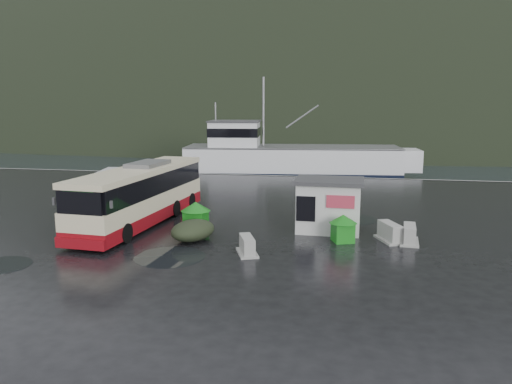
% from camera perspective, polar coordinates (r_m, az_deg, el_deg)
% --- Properties ---
extents(ground, '(160.00, 160.00, 0.00)m').
position_cam_1_polar(ground, '(25.49, -6.94, -4.57)').
color(ground, black).
rests_on(ground, ground).
extents(harbor_water, '(300.00, 180.00, 0.02)m').
position_cam_1_polar(harbor_water, '(133.87, 7.24, 7.42)').
color(harbor_water, black).
rests_on(harbor_water, ground).
extents(quay_edge, '(160.00, 0.60, 1.50)m').
position_cam_1_polar(quay_edge, '(44.61, 0.68, 1.91)').
color(quay_edge, '#999993').
rests_on(quay_edge, ground).
extents(headland, '(780.00, 540.00, 570.00)m').
position_cam_1_polar(headland, '(273.60, 11.03, 8.74)').
color(headland, black).
rests_on(headland, ground).
extents(coach_bus, '(3.75, 11.73, 3.26)m').
position_cam_1_polar(coach_bus, '(27.89, -12.86, -3.46)').
color(coach_bus, beige).
rests_on(coach_bus, ground).
extents(white_van, '(3.03, 6.16, 2.46)m').
position_cam_1_polar(white_van, '(30.47, -16.07, -2.44)').
color(white_van, silver).
rests_on(white_van, ground).
extents(waste_bin_left, '(1.15, 1.15, 1.50)m').
position_cam_1_polar(waste_bin_left, '(25.77, -6.86, -4.40)').
color(waste_bin_left, '#157A18').
rests_on(waste_bin_left, ground).
extents(waste_bin_right, '(1.21, 1.21, 1.31)m').
position_cam_1_polar(waste_bin_right, '(23.97, 9.86, -5.60)').
color(waste_bin_right, '#157A18').
rests_on(waste_bin_right, ground).
extents(dome_tent, '(2.51, 2.94, 0.98)m').
position_cam_1_polar(dome_tent, '(24.04, -7.20, -5.49)').
color(dome_tent, '#252D1B').
rests_on(dome_tent, ground).
extents(ticket_kiosk, '(3.50, 2.69, 2.68)m').
position_cam_1_polar(ticket_kiosk, '(25.83, 8.24, -4.40)').
color(ticket_kiosk, silver).
rests_on(ticket_kiosk, ground).
extents(jersey_barrier_a, '(1.27, 1.72, 0.77)m').
position_cam_1_polar(jersey_barrier_a, '(21.77, -1.01, -7.09)').
color(jersey_barrier_a, '#999993').
rests_on(jersey_barrier_a, ground).
extents(jersey_barrier_b, '(1.46, 1.94, 0.87)m').
position_cam_1_polar(jersey_barrier_b, '(24.56, 15.01, -5.42)').
color(jersey_barrier_b, '#999993').
rests_on(jersey_barrier_b, ground).
extents(jersey_barrier_c, '(0.99, 1.75, 0.84)m').
position_cam_1_polar(jersey_barrier_c, '(24.50, 17.08, -5.57)').
color(jersey_barrier_c, '#999993').
rests_on(jersey_barrier_c, ground).
extents(fishing_trawler, '(26.42, 8.32, 10.39)m').
position_cam_1_polar(fishing_trawler, '(52.36, 4.12, 3.13)').
color(fishing_trawler, silver).
rests_on(fishing_trawler, ground).
extents(puddles, '(16.62, 13.24, 0.01)m').
position_cam_1_polar(puddles, '(23.38, -5.95, -5.90)').
color(puddles, black).
rests_on(puddles, ground).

